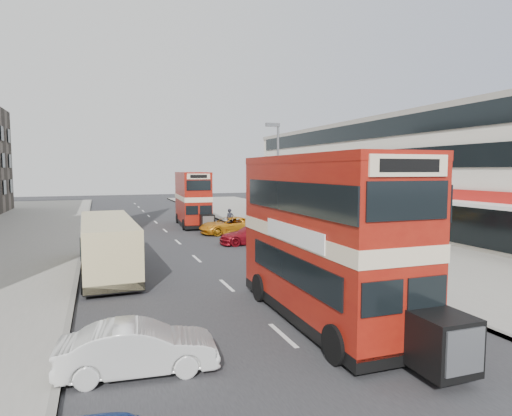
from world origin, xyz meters
name	(u,v)px	position (x,y,z in m)	size (l,w,h in m)	color
ground	(314,363)	(0.00, 0.00, 0.00)	(160.00, 160.00, 0.00)	#28282B
road_surface	(178,242)	(0.00, 20.00, 0.01)	(12.00, 90.00, 0.01)	#28282B
pavement_right	(331,232)	(12.00, 20.00, 0.07)	(12.00, 90.00, 0.15)	gray
kerb_left	(83,246)	(-6.10, 20.00, 0.07)	(0.20, 90.00, 0.16)	gray
kerb_right	(261,236)	(6.10, 20.00, 0.07)	(0.20, 90.00, 0.16)	gray
commercial_row	(400,173)	(19.95, 22.00, 4.70)	(9.90, 46.20, 9.30)	beige
street_lamp	(277,172)	(6.52, 18.00, 4.78)	(1.00, 0.20, 8.12)	slate
bus_main	(324,237)	(1.80, 2.78, 2.76)	(2.72, 9.56, 5.25)	black
bus_second	(193,199)	(2.80, 28.32, 2.42)	(2.77, 8.47, 4.59)	black
coach	(108,243)	(-4.72, 12.24, 1.43)	(2.60, 9.21, 2.43)	black
car_left_front	(139,348)	(-4.27, 0.99, 0.63)	(1.33, 3.81, 1.25)	silver
car_right_a	(252,234)	(4.55, 17.55, 0.64)	(1.80, 4.42, 1.28)	maroon
car_right_b	(229,225)	(4.43, 22.56, 0.65)	(2.17, 4.70, 1.31)	orange
pedestrian_near	(310,232)	(7.68, 15.20, 0.96)	(0.60, 0.41, 1.63)	gray
pedestrian_far	(254,212)	(8.98, 29.38, 0.96)	(0.95, 0.39, 1.62)	gray
cyclist	(230,225)	(4.46, 22.42, 0.66)	(0.59, 1.59, 1.96)	gray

